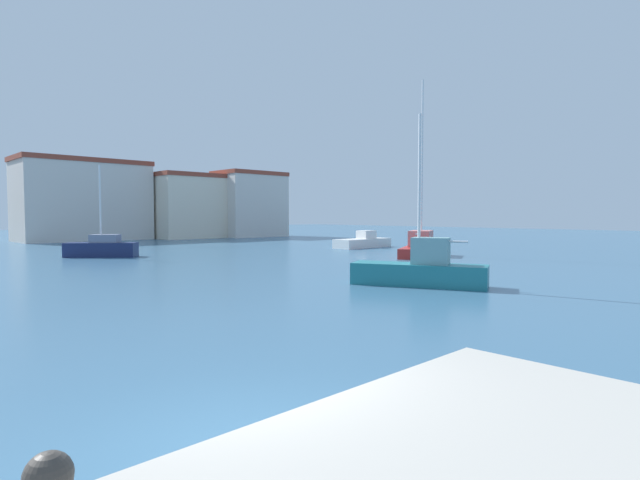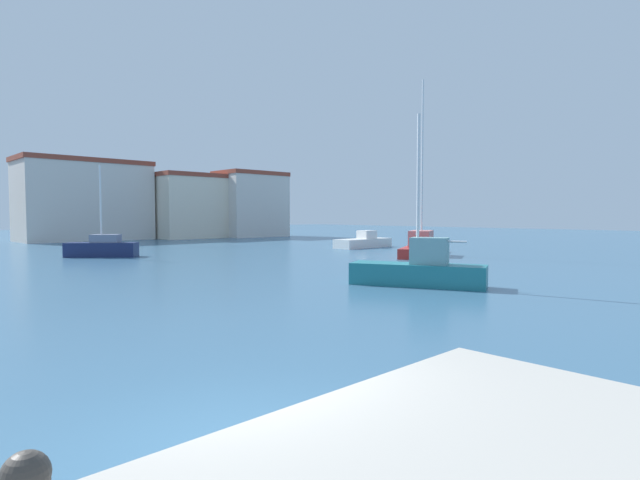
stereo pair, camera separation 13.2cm
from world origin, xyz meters
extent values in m
plane|color=#38607F|center=(15.00, 20.00, 0.00)|extent=(160.00, 160.00, 0.00)
sphere|color=#38332D|center=(-2.63, -2.13, 1.46)|extent=(0.25, 0.25, 0.25)
cube|color=#19234C|center=(9.05, 28.83, 0.47)|extent=(4.22, 3.89, 0.95)
cube|color=slate|center=(9.25, 28.66, 1.21)|extent=(2.02, 1.94, 0.54)
cylinder|color=silver|center=(9.05, 28.83, 3.49)|extent=(0.12, 0.12, 5.09)
cube|color=white|center=(28.57, 23.08, 0.38)|extent=(5.58, 1.95, 0.75)
cube|color=silver|center=(29.06, 23.09, 1.09)|extent=(1.45, 1.13, 0.69)
cube|color=#B22823|center=(25.40, 14.97, 0.32)|extent=(7.55, 5.15, 0.64)
cube|color=#C4716E|center=(25.24, 14.88, 1.17)|extent=(2.95, 2.42, 1.06)
cylinder|color=silver|center=(25.40, 14.97, 6.27)|extent=(0.12, 0.12, 11.25)
cylinder|color=silver|center=(24.20, 14.35, 1.54)|extent=(2.37, 1.27, 0.08)
cube|color=#1E707A|center=(13.03, 6.52, 0.43)|extent=(3.45, 5.33, 0.86)
cube|color=#6B9CA2|center=(13.22, 6.10, 1.38)|extent=(1.46, 1.67, 1.04)
cylinder|color=silver|center=(13.03, 6.52, 3.78)|extent=(0.12, 0.12, 5.84)
cylinder|color=silver|center=(13.42, 5.67, 1.76)|extent=(0.84, 1.70, 0.08)
cube|color=beige|center=(15.81, 51.98, 4.10)|extent=(12.90, 6.56, 8.21)
cube|color=brown|center=(15.81, 51.98, 8.46)|extent=(13.16, 6.69, 0.50)
cube|color=beige|center=(26.80, 49.15, 3.56)|extent=(8.52, 6.54, 7.11)
cube|color=brown|center=(26.80, 49.15, 7.36)|extent=(8.69, 6.68, 0.50)
cube|color=beige|center=(34.25, 47.00, 3.83)|extent=(8.18, 5.54, 7.66)
cube|color=brown|center=(34.25, 47.00, 7.91)|extent=(8.34, 5.65, 0.50)
camera|label=1|loc=(-3.36, -4.92, 2.81)|focal=28.12mm
camera|label=2|loc=(-3.27, -5.01, 2.81)|focal=28.12mm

